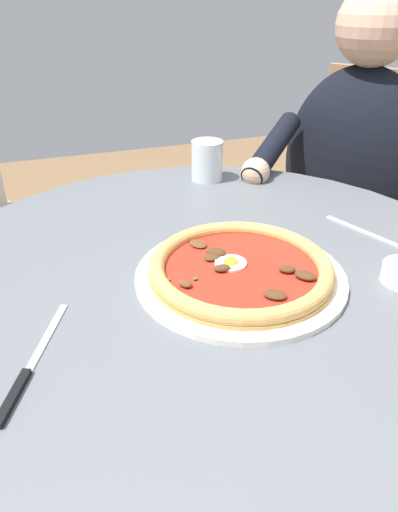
% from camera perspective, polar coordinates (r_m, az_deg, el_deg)
% --- Properties ---
extents(dining_table, '(1.01, 1.01, 0.73)m').
position_cam_1_polar(dining_table, '(0.88, 1.32, -10.03)').
color(dining_table, '#565B60').
rests_on(dining_table, ground).
extents(pizza_on_plate, '(0.34, 0.34, 0.04)m').
position_cam_1_polar(pizza_on_plate, '(0.75, 5.05, -1.67)').
color(pizza_on_plate, white).
rests_on(pizza_on_plate, dining_table).
extents(water_glass, '(0.07, 0.07, 0.09)m').
position_cam_1_polar(water_glass, '(1.14, 0.99, 11.22)').
color(water_glass, silver).
rests_on(water_glass, dining_table).
extents(steak_knife, '(0.10, 0.21, 0.01)m').
position_cam_1_polar(steak_knife, '(0.62, -20.38, -13.45)').
color(steak_knife, silver).
rests_on(steak_knife, dining_table).
extents(fork_utensil, '(0.07, 0.16, 0.00)m').
position_cam_1_polar(fork_utensil, '(0.95, 19.37, 2.82)').
color(fork_utensil, '#BCBCC1').
rests_on(fork_utensil, dining_table).
extents(diner_person, '(0.59, 0.45, 1.15)m').
position_cam_1_polar(diner_person, '(1.46, 16.93, 3.63)').
color(diner_person, '#282833').
rests_on(diner_person, ground).
extents(cafe_chair_diner, '(0.60, 0.60, 0.93)m').
position_cam_1_polar(cafe_chair_diner, '(1.58, 19.10, 6.79)').
color(cafe_chair_diner, '#957050').
rests_on(cafe_chair_diner, ground).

